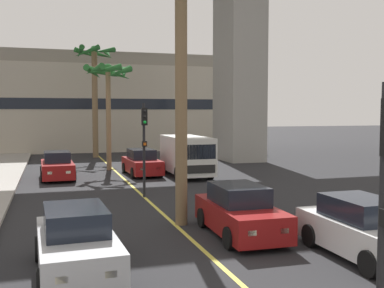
# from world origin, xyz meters

# --- Properties ---
(lane_stripe_center) EXTENTS (0.14, 56.00, 0.01)m
(lane_stripe_center) POSITION_xyz_m (0.00, 24.00, 0.00)
(lane_stripe_center) COLOR #DBCC4C
(lane_stripe_center) RESTS_ON ground
(pier_building_backdrop) EXTENTS (30.47, 8.04, 9.49)m
(pier_building_backdrop) POSITION_xyz_m (0.00, 48.53, 4.68)
(pier_building_backdrop) COLOR #BCB29E
(pier_building_backdrop) RESTS_ON ground
(car_queue_front) EXTENTS (1.93, 4.15, 1.56)m
(car_queue_front) POSITION_xyz_m (-3.62, 28.15, 0.72)
(car_queue_front) COLOR maroon
(car_queue_front) RESTS_ON ground
(car_queue_second) EXTENTS (1.96, 4.16, 1.56)m
(car_queue_second) POSITION_xyz_m (1.29, 28.41, 0.72)
(car_queue_second) COLOR maroon
(car_queue_second) RESTS_ON ground
(car_queue_third) EXTENTS (1.86, 4.11, 1.56)m
(car_queue_third) POSITION_xyz_m (3.81, 11.14, 0.72)
(car_queue_third) COLOR white
(car_queue_third) RESTS_ON ground
(car_queue_fourth) EXTENTS (1.92, 4.14, 1.56)m
(car_queue_fourth) POSITION_xyz_m (1.56, 14.08, 0.72)
(car_queue_fourth) COLOR maroon
(car_queue_fourth) RESTS_ON ground
(car_queue_fifth) EXTENTS (1.96, 4.16, 1.56)m
(car_queue_fifth) POSITION_xyz_m (-3.43, 12.11, 0.72)
(car_queue_fifth) COLOR #B7BABF
(car_queue_fifth) RESTS_ON ground
(delivery_van) EXTENTS (2.18, 5.26, 2.36)m
(delivery_van) POSITION_xyz_m (3.72, 27.07, 1.29)
(delivery_van) COLOR silver
(delivery_van) RESTS_ON ground
(traffic_light_median_far) EXTENTS (0.24, 0.37, 4.20)m
(traffic_light_median_far) POSITION_xyz_m (-0.00, 21.13, 2.71)
(traffic_light_median_far) COLOR black
(traffic_light_median_far) RESTS_ON ground
(palm_tree_near_median) EXTENTS (3.23, 3.24, 6.93)m
(palm_tree_near_median) POSITION_xyz_m (-0.28, 31.41, 5.81)
(palm_tree_near_median) COLOR brown
(palm_tree_near_median) RESTS_ON ground
(palm_tree_mid_median) EXTENTS (3.53, 3.61, 9.29)m
(palm_tree_mid_median) POSITION_xyz_m (-0.32, 40.27, 6.97)
(palm_tree_mid_median) COLOR brown
(palm_tree_mid_median) RESTS_ON ground
(palm_tree_far_median) EXTENTS (3.56, 3.59, 8.79)m
(palm_tree_far_median) POSITION_xyz_m (0.23, 15.96, 7.21)
(palm_tree_far_median) COLOR brown
(palm_tree_far_median) RESTS_ON ground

